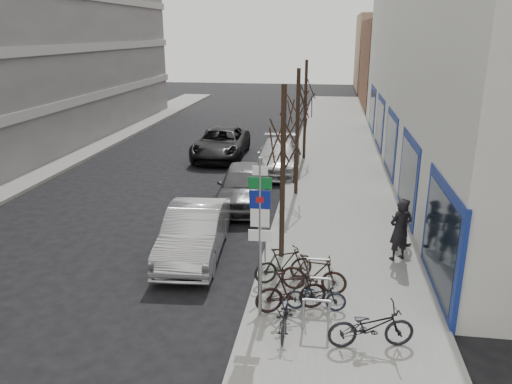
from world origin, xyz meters
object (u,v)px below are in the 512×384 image
(tree_near, at_px, (283,132))
(pedestrian_far, at_px, (402,221))
(parked_car_back, at_px, (278,156))
(lane_car, at_px, (221,143))
(bike_near_left, at_px, (285,313))
(parked_car_mid, at_px, (244,185))
(tree_far, at_px, (306,87))
(tree_mid, at_px, (298,103))
(bike_rack, at_px, (317,289))
(bike_far_inner, at_px, (314,274))
(bike_near_right, at_px, (291,291))
(highway_sign_pole, at_px, (260,229))
(meter_back, at_px, (293,155))
(bike_mid_curb, at_px, (316,293))
(bike_mid_inner, at_px, (284,264))
(parked_car_front, at_px, (194,232))
(pedestrian_near, at_px, (399,230))
(meter_mid, at_px, (283,186))
(meter_front, at_px, (265,239))
(bike_far_curb, at_px, (371,323))

(tree_near, height_order, pedestrian_far, tree_near)
(parked_car_back, height_order, lane_car, lane_car)
(bike_near_left, distance_m, parked_car_mid, 9.60)
(tree_far, bearing_deg, tree_mid, -90.00)
(parked_car_back, bearing_deg, tree_far, 61.52)
(bike_rack, height_order, bike_far_inner, bike_far_inner)
(parked_car_back, xyz_separation_m, lane_car, (-3.55, 2.52, 0.05))
(bike_near_right, bearing_deg, highway_sign_pole, 91.64)
(meter_back, relative_size, bike_mid_curb, 0.82)
(meter_back, xyz_separation_m, bike_mid_inner, (0.67, -12.16, -0.24))
(parked_car_front, bearing_deg, bike_mid_curb, -41.75)
(tree_near, height_order, bike_mid_inner, tree_near)
(tree_mid, relative_size, bike_far_inner, 3.02)
(meter_back, relative_size, bike_mid_inner, 0.73)
(bike_far_inner, height_order, pedestrian_near, pedestrian_near)
(bike_far_inner, bearing_deg, parked_car_mid, 30.35)
(tree_mid, height_order, bike_mid_inner, tree_mid)
(bike_rack, xyz_separation_m, parked_car_front, (-4.00, 2.85, 0.15))
(bike_mid_inner, relative_size, bike_far_inner, 0.95)
(bike_mid_inner, bearing_deg, parked_car_front, 37.46)
(tree_far, distance_m, meter_back, 4.08)
(bike_near_left, xyz_separation_m, bike_mid_curb, (0.68, 1.06, -0.01))
(bike_near_left, bearing_deg, meter_mid, 94.66)
(meter_front, relative_size, meter_mid, 1.00)
(bike_mid_curb, bearing_deg, parked_car_mid, 19.41)
(meter_mid, relative_size, parked_car_front, 0.26)
(tree_mid, height_order, parked_car_mid, tree_mid)
(highway_sign_pole, bearing_deg, parked_car_mid, 102.33)
(meter_front, height_order, parked_car_front, parked_car_front)
(meter_back, bearing_deg, bike_far_inner, -83.12)
(bike_far_inner, bearing_deg, bike_rack, -163.61)
(highway_sign_pole, relative_size, bike_mid_curb, 2.71)
(tree_far, bearing_deg, meter_mid, -93.22)
(tree_mid, height_order, meter_front, tree_mid)
(tree_mid, xyz_separation_m, parked_car_front, (-2.80, -6.55, -3.29))
(bike_mid_curb, relative_size, parked_car_mid, 0.31)
(meter_front, distance_m, parked_car_back, 11.10)
(meter_back, height_order, pedestrian_near, pedestrian_near)
(bike_far_curb, xyz_separation_m, parked_car_back, (-3.63, 15.02, 0.04))
(meter_front, relative_size, parked_car_mid, 0.25)
(meter_mid, relative_size, pedestrian_far, 0.80)
(bike_near_left, height_order, bike_mid_curb, bike_near_left)
(bike_near_right, distance_m, bike_far_inner, 1.17)
(bike_near_right, xyz_separation_m, bike_mid_inner, (-0.33, 1.55, -0.04))
(bike_rack, relative_size, parked_car_back, 0.42)
(meter_front, bearing_deg, bike_far_inner, -47.53)
(bike_far_curb, height_order, parked_car_mid, parked_car_mid)
(bike_near_left, bearing_deg, bike_rack, 58.65)
(bike_rack, height_order, parked_car_mid, parked_car_mid)
(tree_near, height_order, bike_far_inner, tree_near)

